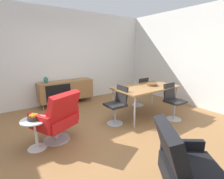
% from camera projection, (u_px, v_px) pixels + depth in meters
% --- Properties ---
extents(ground_plane, '(8.32, 8.32, 0.00)m').
position_uv_depth(ground_plane, '(103.00, 136.00, 3.18)').
color(ground_plane, olive).
extents(wall_back, '(6.80, 0.12, 2.80)m').
position_uv_depth(wall_back, '(56.00, 58.00, 4.91)').
color(wall_back, silver).
rests_on(wall_back, ground_plane).
extents(wall_right, '(0.12, 5.60, 2.80)m').
position_uv_depth(wall_right, '(198.00, 58.00, 4.63)').
color(wall_right, silver).
rests_on(wall_right, ground_plane).
extents(sideboard, '(1.60, 0.45, 0.72)m').
position_uv_depth(sideboard, '(66.00, 90.00, 4.97)').
color(sideboard, olive).
rests_on(sideboard, ground_plane).
extents(vase_cobalt, '(0.12, 0.12, 0.18)m').
position_uv_depth(vase_cobalt, '(46.00, 80.00, 4.57)').
color(vase_cobalt, '#337266').
rests_on(vase_cobalt, sideboard).
extents(dining_table, '(1.60, 0.90, 0.74)m').
position_uv_depth(dining_table, '(146.00, 88.00, 4.09)').
color(dining_table, olive).
rests_on(dining_table, ground_plane).
extents(wooden_bowl_on_table, '(0.26, 0.26, 0.06)m').
position_uv_depth(wooden_bowl_on_table, '(152.00, 85.00, 4.17)').
color(wooden_bowl_on_table, brown).
rests_on(wooden_bowl_on_table, dining_table).
extents(dining_chair_front_right, '(0.40, 0.43, 0.86)m').
position_uv_depth(dining_chair_front_right, '(173.00, 100.00, 3.90)').
color(dining_chair_front_right, black).
rests_on(dining_chair_front_right, ground_plane).
extents(dining_chair_back_right, '(0.43, 0.45, 0.86)m').
position_uv_depth(dining_chair_back_right, '(140.00, 91.00, 4.79)').
color(dining_chair_back_right, black).
rests_on(dining_chair_back_right, ground_plane).
extents(dining_chair_near_window, '(0.43, 0.40, 0.86)m').
position_uv_depth(dining_chair_near_window, '(117.00, 103.00, 3.65)').
color(dining_chair_near_window, black).
rests_on(dining_chair_near_window, ground_plane).
extents(lounge_chair_red, '(0.86, 0.84, 0.95)m').
position_uv_depth(lounge_chair_red, '(58.00, 117.00, 2.93)').
color(lounge_chair_red, red).
rests_on(lounge_chair_red, ground_plane).
extents(armchair_black_shell, '(0.90, 0.90, 0.95)m').
position_uv_depth(armchair_black_shell, '(187.00, 169.00, 1.65)').
color(armchair_black_shell, black).
rests_on(armchair_black_shell, ground_plane).
extents(side_table_round, '(0.44, 0.44, 0.52)m').
position_uv_depth(side_table_round, '(36.00, 131.00, 2.73)').
color(side_table_round, white).
rests_on(side_table_round, ground_plane).
extents(fruit_bowl, '(0.20, 0.20, 0.11)m').
position_uv_depth(fruit_bowl, '(34.00, 117.00, 2.68)').
color(fruit_bowl, '#262628').
rests_on(fruit_bowl, side_table_round).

